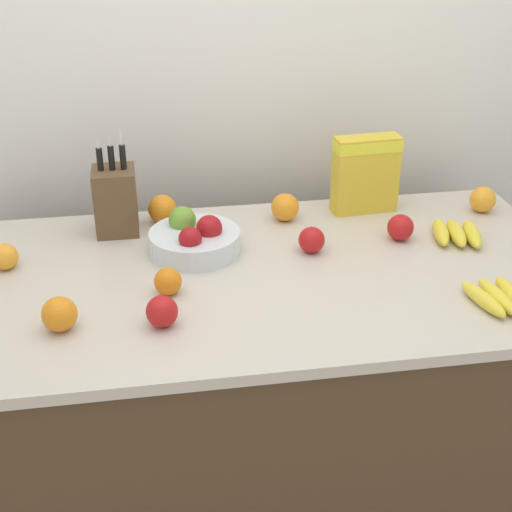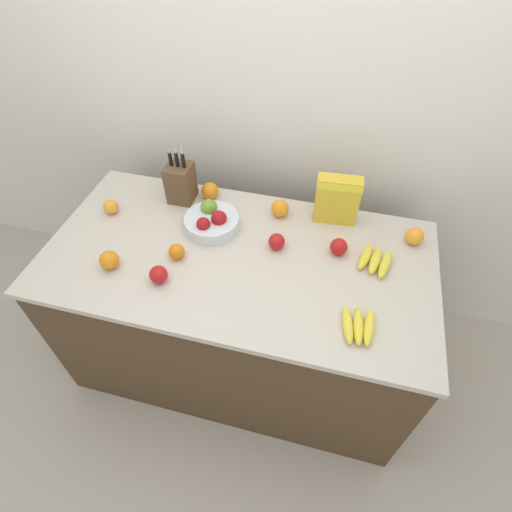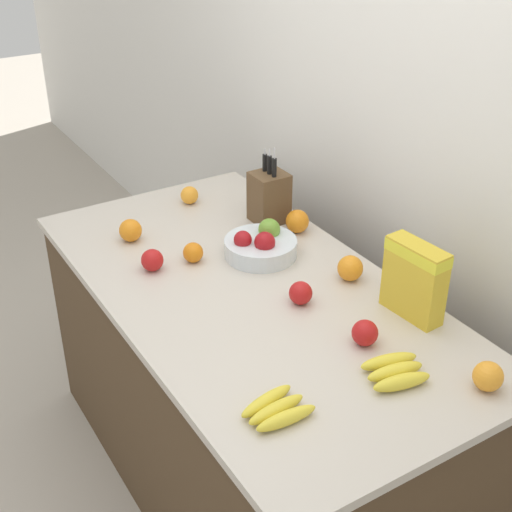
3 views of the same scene
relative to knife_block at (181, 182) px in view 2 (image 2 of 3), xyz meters
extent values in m
plane|color=#B2A899|center=(0.38, -0.32, -0.97)|extent=(14.00, 14.00, 0.00)
cube|color=silver|center=(0.38, 0.35, 0.33)|extent=(9.00, 0.06, 2.60)
cube|color=#4C3823|center=(0.38, -0.32, -0.55)|extent=(1.71, 0.86, 0.84)
cube|color=beige|center=(0.38, -0.32, -0.12)|extent=(1.74, 0.89, 0.03)
cube|color=brown|center=(0.00, 0.00, 0.00)|extent=(0.12, 0.13, 0.20)
cylinder|color=black|center=(-0.03, 0.00, 0.13)|extent=(0.02, 0.02, 0.07)
cube|color=silver|center=(-0.03, 0.00, 0.17)|extent=(0.01, 0.00, 0.02)
cylinder|color=black|center=(0.00, 0.00, 0.13)|extent=(0.02, 0.02, 0.07)
cube|color=silver|center=(0.00, 0.00, 0.18)|extent=(0.01, 0.00, 0.03)
cylinder|color=black|center=(0.03, 0.00, 0.13)|extent=(0.02, 0.02, 0.07)
cube|color=silver|center=(0.03, 0.00, 0.19)|extent=(0.01, 0.00, 0.04)
cube|color=gold|center=(0.77, 0.03, 0.02)|extent=(0.21, 0.09, 0.24)
cube|color=yellow|center=(0.77, 0.03, 0.12)|extent=(0.21, 0.09, 0.04)
cylinder|color=silver|center=(0.22, -0.17, -0.07)|extent=(0.26, 0.26, 0.06)
sphere|color=#A31419|center=(0.26, -0.18, -0.03)|extent=(0.07, 0.07, 0.07)
sphere|color=#6B9E33|center=(0.19, -0.12, -0.02)|extent=(0.08, 0.08, 0.08)
sphere|color=#A31419|center=(0.20, -0.24, -0.03)|extent=(0.06, 0.06, 0.06)
ellipsoid|color=yellow|center=(1.02, -0.23, -0.08)|extent=(0.08, 0.17, 0.04)
ellipsoid|color=yellow|center=(0.98, -0.22, -0.08)|extent=(0.07, 0.17, 0.04)
ellipsoid|color=yellow|center=(0.94, -0.20, -0.08)|extent=(0.08, 0.17, 0.04)
ellipsoid|color=yellow|center=(0.97, -0.57, -0.08)|extent=(0.04, 0.17, 0.04)
ellipsoid|color=yellow|center=(0.93, -0.57, -0.08)|extent=(0.05, 0.17, 0.04)
ellipsoid|color=yellow|center=(0.89, -0.58, -0.08)|extent=(0.07, 0.18, 0.04)
sphere|color=red|center=(0.11, -0.54, -0.06)|extent=(0.08, 0.08, 0.08)
sphere|color=red|center=(0.82, -0.19, -0.06)|extent=(0.08, 0.08, 0.08)
sphere|color=red|center=(0.54, -0.23, -0.06)|extent=(0.08, 0.08, 0.08)
sphere|color=orange|center=(0.14, 0.04, -0.06)|extent=(0.09, 0.09, 0.09)
sphere|color=orange|center=(0.51, -0.01, -0.06)|extent=(0.09, 0.09, 0.09)
sphere|color=orange|center=(1.14, -0.04, -0.06)|extent=(0.08, 0.08, 0.08)
sphere|color=orange|center=(-0.13, -0.52, -0.06)|extent=(0.08, 0.08, 0.08)
sphere|color=orange|center=(0.13, -0.40, -0.07)|extent=(0.07, 0.07, 0.07)
sphere|color=orange|center=(-0.30, -0.19, -0.06)|extent=(0.07, 0.07, 0.07)
camera|label=1|loc=(0.10, -1.97, 0.83)|focal=50.00mm
camera|label=2|loc=(0.77, -1.48, 1.20)|focal=28.00mm
camera|label=3|loc=(2.08, -1.34, 1.15)|focal=50.00mm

